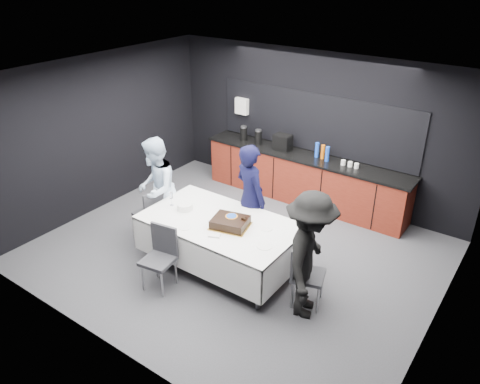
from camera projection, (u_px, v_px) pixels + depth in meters
name	position (u px, v px, depth m)	size (l,w,h in m)	color
ground	(236.00, 253.00, 7.50)	(6.00, 6.00, 0.00)	#48494E
room_shell	(236.00, 144.00, 6.65)	(6.04, 5.04, 2.82)	white
kitchenette	(304.00, 174.00, 8.87)	(4.10, 0.64, 2.05)	maroon
party_table	(220.00, 229.00, 6.92)	(2.32, 1.32, 0.78)	#99999E
cake_assembly	(230.00, 222.00, 6.69)	(0.62, 0.55, 0.17)	gold
plate_stack	(185.00, 207.00, 7.14)	(0.24, 0.24, 0.10)	white
loose_plate_near	(185.00, 227.00, 6.69)	(0.18, 0.18, 0.01)	white
loose_plate_right_a	(266.00, 228.00, 6.67)	(0.19, 0.19, 0.01)	white
loose_plate_right_b	(265.00, 246.00, 6.26)	(0.22, 0.22, 0.01)	white
loose_plate_far	(235.00, 211.00, 7.11)	(0.21, 0.21, 0.01)	white
fork_pile	(214.00, 235.00, 6.48)	(0.16, 0.10, 0.03)	white
champagne_flute	(171.00, 196.00, 7.22)	(0.06, 0.06, 0.22)	white
chair_left	(152.00, 211.00, 7.62)	(0.48, 0.48, 0.92)	#323238
chair_right	(303.00, 269.00, 6.21)	(0.52, 0.52, 0.92)	#323238
chair_near	(161.00, 253.00, 6.56)	(0.48, 0.48, 0.92)	#323238
person_center	(250.00, 198.00, 7.30)	(0.64, 0.42, 1.76)	black
person_left	(156.00, 188.00, 7.64)	(0.83, 0.65, 1.71)	silver
person_right	(309.00, 256.00, 5.88)	(1.14, 0.65, 1.76)	black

